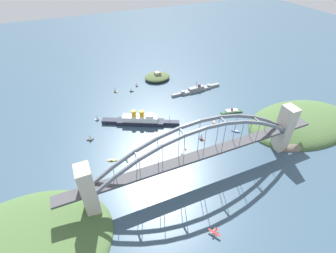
{
  "coord_description": "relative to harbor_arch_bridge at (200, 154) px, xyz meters",
  "views": [
    {
      "loc": [
        -97.45,
        -145.99,
        201.6
      ],
      "look_at": [
        0.0,
        78.96,
        8.0
      ],
      "focal_mm": 26.43,
      "sensor_mm": 36.0,
      "label": 1
    }
  ],
  "objects": [
    {
      "name": "small_boat_9",
      "position": [
        -14.12,
        195.01,
        -27.33
      ],
      "size": [
        6.35,
        4.92,
        7.39
      ],
      "color": "black",
      "rests_on": "ground"
    },
    {
      "name": "ground_plane",
      "position": [
        0.0,
        0.0,
        -30.87
      ],
      "size": [
        1400.0,
        1400.0,
        0.0
      ],
      "primitive_type": "plane",
      "color": "#385166"
    },
    {
      "name": "naval_cruiser",
      "position": [
        82.78,
        154.97,
        -27.76
      ],
      "size": [
        86.67,
        11.18,
        17.42
      ],
      "color": "gray",
      "rests_on": "ground"
    },
    {
      "name": "small_boat_5",
      "position": [
        -78.18,
        139.98,
        -26.8
      ],
      "size": [
        7.02,
        4.8,
        8.66
      ],
      "color": "silver",
      "rests_on": "ground"
    },
    {
      "name": "small_boat_3",
      "position": [
        -4.03,
        29.92,
        -26.47
      ],
      "size": [
        6.4,
        7.32,
        9.42
      ],
      "color": "#234C8C",
      "rests_on": "ground"
    },
    {
      "name": "channel_marker_buoy",
      "position": [
        5.53,
        39.55,
        -29.75
      ],
      "size": [
        2.2,
        2.2,
        2.75
      ],
      "color": "red",
      "rests_on": "ground"
    },
    {
      "name": "small_boat_7",
      "position": [
        -62.94,
        50.43,
        -30.18
      ],
      "size": [
        2.05,
        8.53,
        1.92
      ],
      "color": "#2D6B3D",
      "rests_on": "ground"
    },
    {
      "name": "seaplane_taxiing_near_bridge",
      "position": [
        -18.44,
        -62.46,
        -28.85
      ],
      "size": [
        8.51,
        10.25,
        4.88
      ],
      "color": "#B7B7B2",
      "rests_on": "ground"
    },
    {
      "name": "headland_east_shore",
      "position": [
        167.17,
        22.33,
        -30.87
      ],
      "size": [
        154.62,
        96.9,
        29.01
      ],
      "color": "#476638",
      "rests_on": "ground"
    },
    {
      "name": "harbor_ferry_steamer",
      "position": [
        99.31,
        81.5,
        -28.78
      ],
      "size": [
        31.17,
        11.39,
        7.12
      ],
      "color": "#23512D",
      "rests_on": "ground"
    },
    {
      "name": "small_boat_2",
      "position": [
        63.95,
        71.54,
        -30.12
      ],
      "size": [
        7.08,
        11.72,
        2.11
      ],
      "color": "brown",
      "rests_on": "ground"
    },
    {
      "name": "harbor_arch_bridge",
      "position": [
        0.0,
        0.0,
        0.0
      ],
      "size": [
        275.27,
        16.14,
        69.29
      ],
      "color": "beige",
      "rests_on": "ground"
    },
    {
      "name": "small_boat_10",
      "position": [
        -0.4,
        208.37,
        -27.38
      ],
      "size": [
        4.83,
        8.38,
        7.56
      ],
      "color": "#B2231E",
      "rests_on": "ground"
    },
    {
      "name": "fort_island_mid_harbor",
      "position": [
        39.86,
        217.59,
        -26.21
      ],
      "size": [
        43.5,
        37.03,
        13.89
      ],
      "color": "#4C6038",
      "rests_on": "ground"
    },
    {
      "name": "ocean_liner",
      "position": [
        -27.33,
        108.43,
        -24.94
      ],
      "size": [
        95.67,
        53.22,
        20.56
      ],
      "color": "#1E2333",
      "rests_on": "ground"
    },
    {
      "name": "small_boat_8",
      "position": [
        79.66,
        43.57,
        -30.17
      ],
      "size": [
        9.74,
        9.19,
        1.98
      ],
      "color": "#234C8C",
      "rests_on": "ground"
    },
    {
      "name": "small_boat_0",
      "position": [
        31.92,
        49.47,
        -26.52
      ],
      "size": [
        5.87,
        8.66,
        9.22
      ],
      "color": "#B2231E",
      "rests_on": "ground"
    },
    {
      "name": "small_boat_4",
      "position": [
        -93.6,
        101.88,
        -26.51
      ],
      "size": [
        8.73,
        5.04,
        9.44
      ],
      "color": "black",
      "rests_on": "ground"
    },
    {
      "name": "small_boat_6",
      "position": [
        -37.41,
        204.83,
        -26.55
      ],
      "size": [
        7.24,
        9.14,
        9.32
      ],
      "color": "gold",
      "rests_on": "ground"
    },
    {
      "name": "small_boat_1",
      "position": [
        -78.25,
        56.59,
        -30.09
      ],
      "size": [
        10.5,
        5.35,
        2.11
      ],
      "color": "gold",
      "rests_on": "ground"
    }
  ]
}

